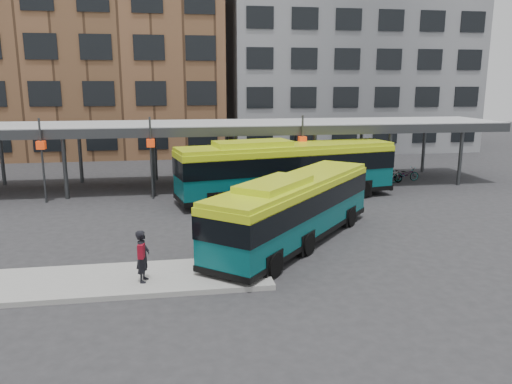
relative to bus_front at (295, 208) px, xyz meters
name	(u,v)px	position (x,y,z in m)	size (l,w,h in m)	color
ground	(218,249)	(-3.26, -0.21, -1.57)	(120.00, 120.00, 0.00)	#28282B
boarding_island	(63,283)	(-8.76, -3.21, -1.48)	(14.00, 3.00, 0.18)	gray
canopy	(199,127)	(-3.31, 12.66, 2.33)	(40.00, 6.53, 4.80)	#999B9E
building_brick	(82,37)	(-13.26, 31.79, 9.43)	(26.00, 14.00, 22.00)	brown
building_grey	(343,50)	(12.74, 31.79, 8.43)	(24.00, 14.00, 20.00)	slate
bus_front	(295,208)	(0.00, 0.00, 0.00)	(8.88, 9.86, 3.02)	#074C4F
bus_rear	(286,169)	(1.43, 8.02, 0.27)	(13.11, 5.19, 3.53)	#074C4F
pedestrian	(143,256)	(-6.07, -3.66, -0.49)	(0.53, 0.71, 1.77)	black
bike_rack	(386,176)	(9.35, 11.88, -1.11)	(4.82, 1.28, 1.00)	slate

